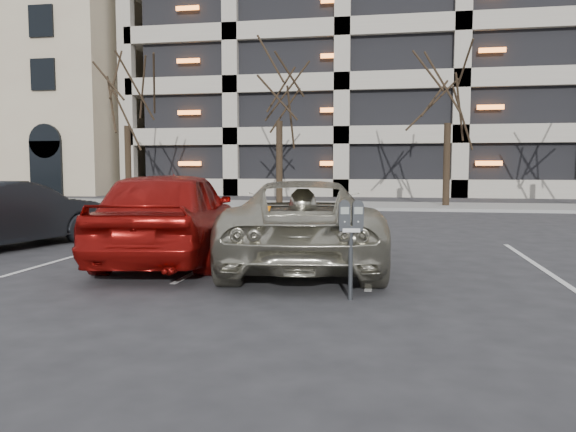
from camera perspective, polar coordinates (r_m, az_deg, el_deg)
The scene contains 11 objects.
ground at distance 8.23m, azimuth -1.67°, elevation -6.87°, with size 140.00×140.00×0.00m, color #28282B.
sidewalk at distance 24.00m, azimuth 6.17°, elevation 1.07°, with size 80.00×4.00×0.12m, color gray.
stall_lines at distance 10.76m, azimuth -6.48°, elevation -4.05°, with size 16.90×5.20×0.00m.
parking_garage at distance 43.65m, azimuth 24.52°, elevation 14.54°, with size 52.00×20.00×19.00m.
tree_a at distance 26.87m, azimuth -16.13°, elevation 13.38°, with size 3.47×3.47×7.89m.
tree_b at distance 24.69m, azimuth -0.90°, elevation 14.77°, with size 3.58×3.58×8.14m.
tree_c at distance 24.31m, azimuth 16.04°, elevation 14.02°, with size 3.40×3.40×7.73m.
parking_meter at distance 7.13m, azimuth 6.41°, elevation -0.95°, with size 0.34×0.18×1.25m.
suv_silver at distance 9.71m, azimuth 1.56°, elevation -0.68°, with size 3.10×5.55×1.47m.
car_red at distance 10.26m, azimuth -11.72°, elevation 0.11°, with size 1.98×4.91×1.67m, color maroon.
car_dark at distance 13.11m, azimuth -26.45°, elevation 0.15°, with size 1.49×4.28×1.41m, color black.
Camera 1 is at (1.65, -7.88, 1.69)m, focal length 35.00 mm.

